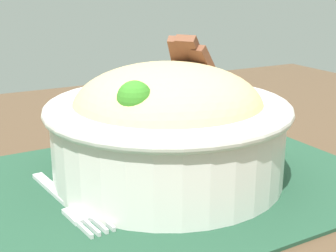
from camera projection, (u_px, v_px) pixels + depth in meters
placemat at (148, 186)px, 0.43m from camera, size 0.42×0.29×0.00m
bowl at (168, 124)px, 0.43m from camera, size 0.24×0.24×0.13m
fork at (69, 203)px, 0.39m from camera, size 0.03×0.13×0.00m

